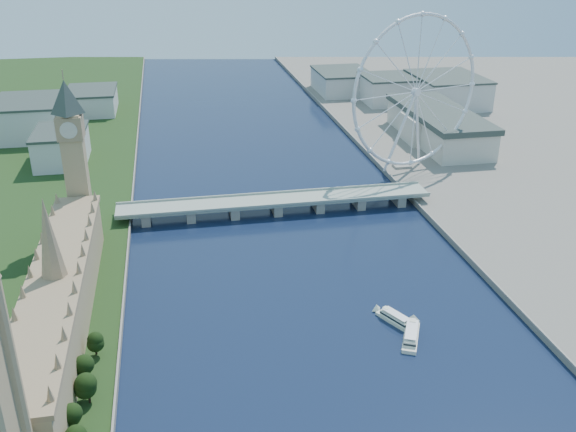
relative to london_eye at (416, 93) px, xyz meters
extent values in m
cube|color=tan|center=(-247.98, -185.08, -50.52)|extent=(24.00, 200.00, 28.00)
cone|color=#937A59|center=(-247.98, -185.08, -14.52)|extent=(12.00, 12.00, 40.00)
cube|color=tan|center=(-247.98, -77.08, -24.52)|extent=(13.00, 13.00, 80.00)
cube|color=#937A59|center=(-247.98, -77.08, 7.48)|extent=(15.00, 15.00, 14.00)
pyramid|color=#2D3833|center=(-247.98, -77.08, 35.48)|extent=(20.02, 20.02, 20.00)
cube|color=gray|center=(-119.98, -55.08, -59.02)|extent=(220.00, 22.00, 2.00)
cube|color=gray|center=(-209.98, -55.08, -63.77)|extent=(6.00, 20.00, 7.50)
cube|color=gray|center=(-179.98, -55.08, -63.77)|extent=(6.00, 20.00, 7.50)
cube|color=gray|center=(-149.98, -55.08, -63.77)|extent=(6.00, 20.00, 7.50)
cube|color=gray|center=(-119.98, -55.08, -63.77)|extent=(6.00, 20.00, 7.50)
cube|color=gray|center=(-89.98, -55.08, -63.77)|extent=(6.00, 20.00, 7.50)
cube|color=gray|center=(-59.98, -55.08, -63.77)|extent=(6.00, 20.00, 7.50)
cube|color=gray|center=(-29.98, -55.08, -63.77)|extent=(6.00, 20.00, 7.50)
torus|color=silver|center=(0.02, -0.08, 0.48)|extent=(113.60, 39.12, 118.60)
cylinder|color=silver|center=(0.02, -0.08, 0.48)|extent=(7.25, 6.61, 6.00)
cube|color=gray|center=(-2.98, 9.92, -63.52)|extent=(14.00, 10.00, 2.00)
cube|color=beige|center=(-279.98, 74.92, -51.52)|extent=(40.00, 60.00, 26.00)
cube|color=beige|center=(-319.98, 164.92, -48.52)|extent=(60.00, 80.00, 32.00)
cube|color=beige|center=(-269.98, 244.92, -53.52)|extent=(50.00, 70.00, 22.00)
cube|color=beige|center=(60.02, 224.92, -50.52)|extent=(60.00, 60.00, 28.00)
cube|color=beige|center=(120.02, 204.92, -49.52)|extent=(70.00, 90.00, 30.00)
cube|color=beige|center=(20.02, 284.92, -52.52)|extent=(60.00, 80.00, 24.00)
camera|label=1|loc=(-189.50, -465.37, 113.60)|focal=40.00mm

